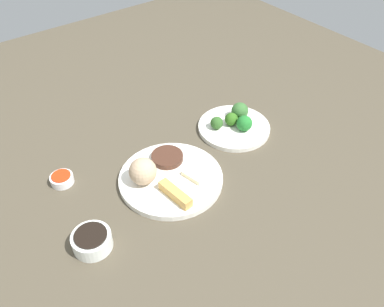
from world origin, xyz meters
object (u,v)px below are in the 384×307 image
main_plate (171,180)px  sauce_ramekin_sweet_and_sour (62,179)px  broccoli_plate (234,128)px  soy_sauce_bowl (92,241)px

main_plate → sauce_ramekin_sweet_and_sour: 0.29m
broccoli_plate → sauce_ramekin_sweet_and_sour: bearing=-101.8°
sauce_ramekin_sweet_and_sour → main_plate: bearing=52.9°
main_plate → soy_sauce_bowl: size_ratio=3.06×
main_plate → sauce_ramekin_sweet_and_sour: bearing=-127.1°
main_plate → sauce_ramekin_sweet_and_sour: sauce_ramekin_sweet_and_sour is taller
soy_sauce_bowl → sauce_ramekin_sweet_and_sour: size_ratio=1.49×
broccoli_plate → soy_sauce_bowl: (0.13, -0.54, 0.01)m
broccoli_plate → main_plate: bearing=-76.7°
main_plate → broccoli_plate: 0.29m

